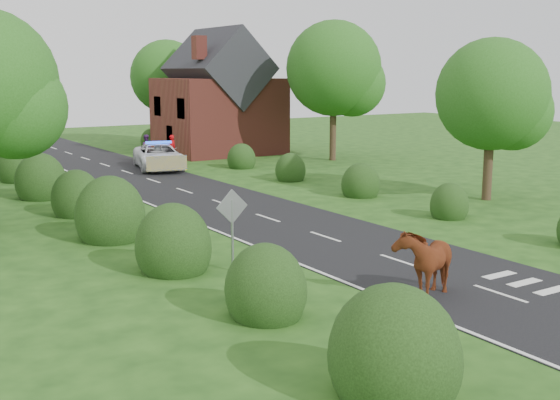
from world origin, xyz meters
TOP-DOWN VIEW (x-y plane):
  - ground at (0.00, 0.00)m, footprint 120.00×120.00m
  - road at (0.00, 15.00)m, footprint 6.00×70.00m
  - road_markings at (-1.60, 12.93)m, footprint 4.96×70.00m
  - hedgerow_left at (-6.51, 11.69)m, footprint 2.75×50.41m
  - hedgerow_right at (6.60, 11.21)m, footprint 2.10×45.78m
  - tree_right_a at (11.23, 5.87)m, footprint 5.33×5.20m
  - tree_right_b at (14.29, 21.84)m, footprint 6.56×6.40m
  - tree_right_c at (9.27, 37.85)m, footprint 6.15×6.00m
  - road_sign at (-5.00, 2.00)m, footprint 1.06×0.08m
  - house at (9.49, 30.00)m, footprint 8.00×7.40m
  - cow at (-1.76, -2.85)m, footprint 2.55×2.00m
  - police_van at (2.23, 24.33)m, footprint 3.98×6.22m
  - pedestrian_red at (4.31, 27.04)m, footprint 0.73×0.55m
  - pedestrian_purple at (2.85, 27.95)m, footprint 1.07×0.93m

SIDE VIEW (x-z plane):
  - ground at x=0.00m, z-range 0.00..0.00m
  - road at x=0.00m, z-range 0.00..0.02m
  - road_markings at x=-1.60m, z-range 0.02..0.03m
  - hedgerow_right at x=6.60m, z-range -0.50..1.60m
  - hedgerow_left at x=-6.51m, z-range -0.75..2.25m
  - police_van at x=2.23m, z-range -0.07..1.67m
  - cow at x=-1.76m, z-range 0.00..1.61m
  - pedestrian_red at x=4.31m, z-range 0.00..1.82m
  - pedestrian_purple at x=2.85m, z-range 0.00..1.85m
  - road_sign at x=-5.00m, z-range 0.39..2.92m
  - house at x=9.49m, z-range -0.80..8.37m
  - tree_right_a at x=11.23m, z-range 0.96..8.52m
  - tree_right_c at x=9.27m, z-range 1.05..9.63m
  - tree_right_b at x=14.29m, z-range 1.24..10.64m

